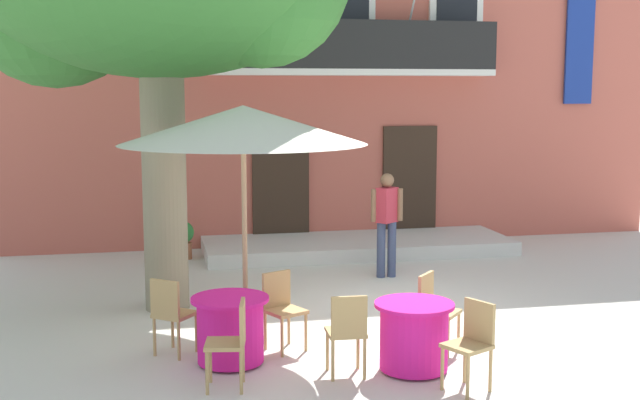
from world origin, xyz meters
TOP-DOWN VIEW (x-y plane):
  - ground_plane at (0.00, 0.00)m, footprint 120.00×120.00m
  - building_facade at (0.70, 6.99)m, footprint 13.00×5.09m
  - entrance_step_platform at (0.70, 4.05)m, footprint 5.70×1.91m
  - cafe_table_near_tree at (-0.32, -2.28)m, footprint 0.86×0.86m
  - cafe_chair_near_tree_0 at (-1.07, -2.32)m, footprint 0.42×0.42m
  - cafe_chair_near_tree_1 at (0.08, -2.92)m, footprint 0.54×0.54m
  - cafe_chair_near_tree_2 at (0.12, -1.67)m, footprint 0.56×0.56m
  - cafe_table_middle at (-2.24, -1.64)m, footprint 0.86×0.86m
  - cafe_chair_middle_0 at (-2.29, -2.39)m, footprint 0.46×0.46m
  - cafe_chair_middle_1 at (-1.60, -1.24)m, footprint 0.53×0.53m
  - cafe_chair_middle_2 at (-2.88, -1.23)m, footprint 0.56×0.56m
  - cafe_umbrella at (-1.99, -0.96)m, footprint 2.90×2.90m
  - ground_planter_left at (-2.50, 4.11)m, footprint 0.36×0.36m
  - pedestrian_mid_plaza at (0.65, 2.02)m, footprint 0.53×0.38m

SIDE VIEW (x-z plane):
  - ground_plane at x=0.00m, z-range 0.00..0.00m
  - entrance_step_platform at x=0.70m, z-range 0.00..0.25m
  - ground_planter_left at x=-2.50m, z-range 0.04..0.72m
  - cafe_table_near_tree at x=-0.32m, z-range 0.01..0.77m
  - cafe_table_middle at x=-2.24m, z-range 0.01..0.77m
  - cafe_chair_near_tree_0 at x=-1.07m, z-range 0.07..0.98m
  - cafe_chair_near_tree_1 at x=0.08m, z-range 0.07..0.98m
  - cafe_chair_near_tree_2 at x=0.12m, z-range 0.07..0.98m
  - cafe_chair_middle_0 at x=-2.29m, z-range 0.07..0.98m
  - cafe_chair_middle_1 at x=-1.60m, z-range 0.07..0.98m
  - cafe_chair_middle_2 at x=-2.88m, z-range 0.07..0.98m
  - pedestrian_mid_plaza at x=0.65m, z-range 0.11..1.81m
  - cafe_umbrella at x=-1.99m, z-range 1.19..4.04m
  - building_facade at x=0.70m, z-range 0.00..7.50m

